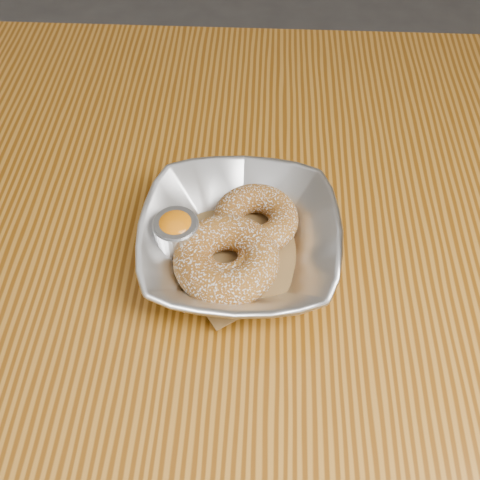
{
  "coord_description": "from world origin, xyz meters",
  "views": [
    {
      "loc": [
        0.13,
        -0.43,
        1.26
      ],
      "look_at": [
        0.11,
        -0.06,
        0.78
      ],
      "focal_mm": 42.0,
      "sensor_mm": 36.0,
      "label": 1
    }
  ],
  "objects_px": {
    "table": "(160,259)",
    "serving_bowl": "(240,242)",
    "donut_front": "(226,259)",
    "ramekin": "(177,234)",
    "donut_extra": "(225,256)",
    "donut_back": "(256,219)"
  },
  "relations": [
    {
      "from": "table",
      "to": "serving_bowl",
      "type": "distance_m",
      "value": 0.18
    },
    {
      "from": "donut_front",
      "to": "ramekin",
      "type": "height_order",
      "value": "ramekin"
    },
    {
      "from": "donut_back",
      "to": "donut_front",
      "type": "height_order",
      "value": "donut_front"
    },
    {
      "from": "donut_front",
      "to": "table",
      "type": "bearing_deg",
      "value": 138.06
    },
    {
      "from": "table",
      "to": "serving_bowl",
      "type": "relative_size",
      "value": 5.5
    },
    {
      "from": "ramekin",
      "to": "table",
      "type": "bearing_deg",
      "value": 124.64
    },
    {
      "from": "serving_bowl",
      "to": "table",
      "type": "bearing_deg",
      "value": 151.11
    },
    {
      "from": "donut_front",
      "to": "donut_extra",
      "type": "xyz_separation_m",
      "value": [
        -0.0,
        0.01,
        -0.0
      ]
    },
    {
      "from": "table",
      "to": "donut_front",
      "type": "bearing_deg",
      "value": -41.94
    },
    {
      "from": "serving_bowl",
      "to": "donut_extra",
      "type": "height_order",
      "value": "serving_bowl"
    },
    {
      "from": "table",
      "to": "ramekin",
      "type": "xyz_separation_m",
      "value": [
        0.04,
        -0.06,
        0.14
      ]
    },
    {
      "from": "table",
      "to": "serving_bowl",
      "type": "height_order",
      "value": "serving_bowl"
    },
    {
      "from": "table",
      "to": "donut_front",
      "type": "height_order",
      "value": "donut_front"
    },
    {
      "from": "donut_extra",
      "to": "donut_front",
      "type": "bearing_deg",
      "value": -78.29
    },
    {
      "from": "donut_front",
      "to": "donut_back",
      "type": "bearing_deg",
      "value": 63.87
    },
    {
      "from": "donut_back",
      "to": "donut_extra",
      "type": "relative_size",
      "value": 1.06
    },
    {
      "from": "donut_front",
      "to": "serving_bowl",
      "type": "bearing_deg",
      "value": 63.74
    },
    {
      "from": "serving_bowl",
      "to": "donut_front",
      "type": "xyz_separation_m",
      "value": [
        -0.01,
        -0.03,
        0.0
      ]
    },
    {
      "from": "donut_extra",
      "to": "table",
      "type": "bearing_deg",
      "value": 140.23
    },
    {
      "from": "serving_bowl",
      "to": "donut_front",
      "type": "relative_size",
      "value": 1.92
    },
    {
      "from": "donut_back",
      "to": "table",
      "type": "bearing_deg",
      "value": 167.65
    },
    {
      "from": "serving_bowl",
      "to": "donut_back",
      "type": "bearing_deg",
      "value": 63.98
    }
  ]
}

